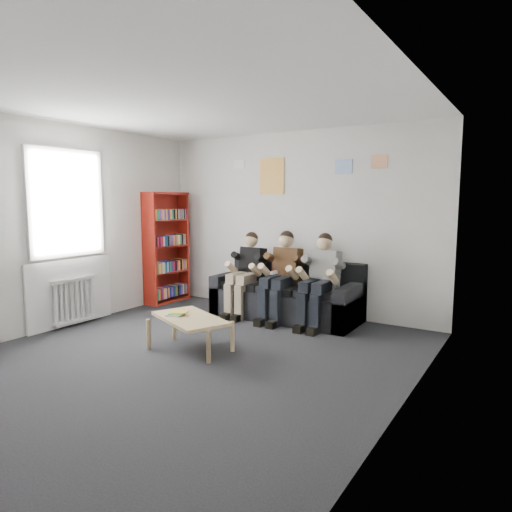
{
  "coord_description": "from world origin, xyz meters",
  "views": [
    {
      "loc": [
        3.13,
        -3.61,
        1.7
      ],
      "look_at": [
        0.06,
        1.3,
        0.98
      ],
      "focal_mm": 32.0,
      "sensor_mm": 36.0,
      "label": 1
    }
  ],
  "objects_px": {
    "coffee_table": "(190,321)",
    "bookshelf": "(167,248)",
    "person_right": "(319,281)",
    "person_left": "(246,274)",
    "sofa": "(287,297)",
    "person_middle": "(280,276)"
  },
  "relations": [
    {
      "from": "coffee_table",
      "to": "person_middle",
      "type": "bearing_deg",
      "value": 81.73
    },
    {
      "from": "bookshelf",
      "to": "person_right",
      "type": "distance_m",
      "value": 2.77
    },
    {
      "from": "bookshelf",
      "to": "person_left",
      "type": "bearing_deg",
      "value": 1.87
    },
    {
      "from": "person_left",
      "to": "bookshelf",
      "type": "bearing_deg",
      "value": 179.48
    },
    {
      "from": "person_left",
      "to": "person_middle",
      "type": "distance_m",
      "value": 0.59
    },
    {
      "from": "bookshelf",
      "to": "person_middle",
      "type": "xyz_separation_m",
      "value": [
        2.17,
        -0.05,
        -0.28
      ]
    },
    {
      "from": "person_left",
      "to": "person_right",
      "type": "height_order",
      "value": "person_right"
    },
    {
      "from": "bookshelf",
      "to": "coffee_table",
      "type": "height_order",
      "value": "bookshelf"
    },
    {
      "from": "bookshelf",
      "to": "person_middle",
      "type": "bearing_deg",
      "value": 2.25
    },
    {
      "from": "coffee_table",
      "to": "sofa",
      "type": "bearing_deg",
      "value": 82.58
    },
    {
      "from": "coffee_table",
      "to": "person_middle",
      "type": "distance_m",
      "value": 1.71
    },
    {
      "from": "bookshelf",
      "to": "coffee_table",
      "type": "distance_m",
      "value": 2.64
    },
    {
      "from": "person_middle",
      "to": "person_right",
      "type": "xyz_separation_m",
      "value": [
        0.59,
        0.0,
        -0.0
      ]
    },
    {
      "from": "person_left",
      "to": "sofa",
      "type": "bearing_deg",
      "value": 19.18
    },
    {
      "from": "coffee_table",
      "to": "bookshelf",
      "type": "bearing_deg",
      "value": 138.35
    },
    {
      "from": "person_middle",
      "to": "person_left",
      "type": "bearing_deg",
      "value": 178.51
    },
    {
      "from": "bookshelf",
      "to": "person_left",
      "type": "relative_size",
      "value": 1.49
    },
    {
      "from": "person_left",
      "to": "person_right",
      "type": "distance_m",
      "value": 1.18
    },
    {
      "from": "person_right",
      "to": "sofa",
      "type": "bearing_deg",
      "value": 163.49
    },
    {
      "from": "person_right",
      "to": "person_left",
      "type": "bearing_deg",
      "value": -178.4
    },
    {
      "from": "sofa",
      "to": "person_right",
      "type": "bearing_deg",
      "value": -18.2
    },
    {
      "from": "coffee_table",
      "to": "person_left",
      "type": "relative_size",
      "value": 0.79
    }
  ]
}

